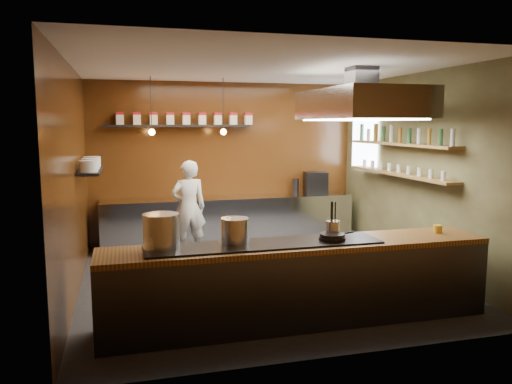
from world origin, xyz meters
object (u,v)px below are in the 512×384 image
object	(u,v)px
stockpot_small	(235,231)
espresso_machine	(316,183)
stockpot_large	(161,231)
chef	(189,207)
extractor_hood	(361,104)

from	to	relation	value
stockpot_small	espresso_machine	world-z (taller)	espresso_machine
stockpot_large	chef	world-z (taller)	chef
extractor_hood	stockpot_large	distance (m)	3.33
stockpot_small	chef	xyz separation A→B (m)	(-0.09, 3.29, -0.27)
stockpot_large	stockpot_small	xyz separation A→B (m)	(0.79, 0.00, -0.04)
extractor_hood	stockpot_small	size ratio (longest dim) A/B	6.64
extractor_hood	espresso_machine	size ratio (longest dim) A/B	4.77
espresso_machine	chef	size ratio (longest dim) A/B	0.26
stockpot_large	espresso_machine	size ratio (longest dim) A/B	0.90
chef	espresso_machine	bearing A→B (deg)	-174.57
extractor_hood	espresso_machine	bearing A→B (deg)	81.20
stockpot_large	espresso_machine	xyz separation A→B (m)	(3.21, 3.76, -0.01)
espresso_machine	chef	xyz separation A→B (m)	(-2.51, -0.47, -0.30)
stockpot_large	chef	bearing A→B (deg)	77.99
espresso_machine	extractor_hood	bearing A→B (deg)	-88.07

